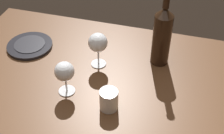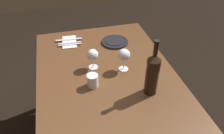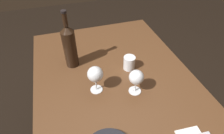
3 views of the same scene
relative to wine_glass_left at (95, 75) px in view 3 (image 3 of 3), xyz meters
The scene contains 5 objects.
dining_table 0.24m from the wine_glass_left, 99.05° to the left, with size 1.30×0.90×0.74m.
wine_glass_left is the anchor object (origin of this frame).
wine_glass_right 0.21m from the wine_glass_left, 70.09° to the left, with size 0.08×0.08×0.14m.
wine_bottle 0.27m from the wine_glass_left, 160.13° to the right, with size 0.08×0.08×0.35m.
water_tumbler 0.27m from the wine_glass_left, 116.27° to the left, with size 0.07×0.07×0.08m.
Camera 3 is at (0.69, -0.24, 1.50)m, focal length 30.03 mm.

